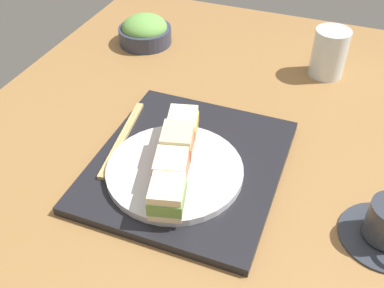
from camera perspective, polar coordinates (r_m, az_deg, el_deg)
ground_plane at (r=81.35cm, az=0.48°, el=-4.05°), size 140.00×100.00×3.00cm
serving_tray at (r=80.27cm, az=-0.45°, el=-2.51°), size 36.16×32.29×1.65cm
sandwich_plate at (r=76.85cm, az=-2.21°, el=-3.40°), size 23.57×23.57×1.36cm
sandwich_nearmost at (r=81.42cm, az=-1.20°, el=2.46°), size 7.36×6.77×4.81cm
sandwich_inner_near at (r=76.62cm, az=-1.90°, el=0.04°), size 7.51×6.82×5.75cm
sandwich_inner_far at (r=72.51cm, az=-2.68°, el=-3.15°), size 7.36×6.79×5.14cm
sandwich_farmost at (r=68.50cm, az=-3.55°, el=-6.57°), size 7.67×6.78×5.00cm
salad_bowl at (r=118.68cm, az=-6.03°, el=14.11°), size 13.50×13.50×7.38cm
chopsticks_pair at (r=84.84cm, az=-8.87°, el=0.77°), size 22.01×4.61×0.70cm
drinking_glass at (r=107.91cm, az=17.10°, el=11.04°), size 7.84×7.84×11.06cm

